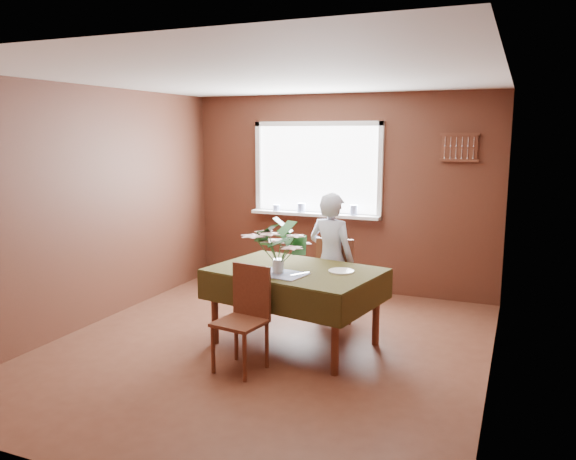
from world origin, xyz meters
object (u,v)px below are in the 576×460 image
at_px(chair_far, 336,275).
at_px(flower_bouquet, 278,241).
at_px(dining_table, 295,278).
at_px(seated_woman, 331,259).
at_px(chair_near, 245,313).

xyz_separation_m(chair_far, flower_bouquet, (-0.23, -1.03, 0.54)).
xyz_separation_m(dining_table, flower_bouquet, (-0.09, -0.21, 0.39)).
distance_m(chair_far, seated_woman, 0.24).
bearing_deg(seated_woman, chair_far, -87.67).
xyz_separation_m(chair_far, chair_near, (-0.34, -1.49, -0.01)).
height_order(chair_far, seated_woman, seated_woman).
distance_m(chair_near, seated_woman, 1.42).
xyz_separation_m(dining_table, seated_woman, (0.13, 0.70, 0.05)).
xyz_separation_m(chair_near, flower_bouquet, (0.11, 0.46, 0.55)).
distance_m(chair_far, chair_near, 1.53).
height_order(chair_far, chair_near, chair_far).
bearing_deg(dining_table, chair_near, -95.76).
bearing_deg(chair_far, flower_bouquet, 71.80).
distance_m(chair_far, flower_bouquet, 1.18).
bearing_deg(dining_table, chair_far, 90.15).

